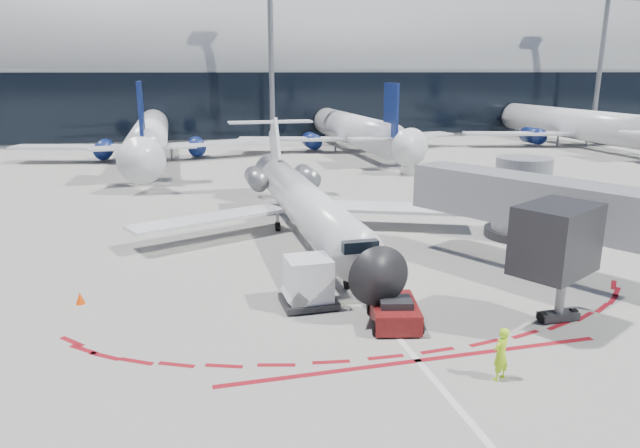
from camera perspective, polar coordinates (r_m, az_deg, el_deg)
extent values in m
plane|color=gray|center=(30.48, 1.07, -3.45)|extent=(260.00, 260.00, 0.00)
cube|color=silver|center=(32.32, 0.14, -2.35)|extent=(0.25, 40.00, 0.01)
cube|color=maroon|center=(20.49, 9.76, -13.32)|extent=(14.00, 0.25, 0.01)
cube|color=gray|center=(93.32, -9.66, 11.97)|extent=(150.00, 24.00, 10.00)
cylinder|color=gray|center=(93.20, -9.80, 15.04)|extent=(150.00, 24.00, 24.00)
cube|color=black|center=(81.33, -8.93, 11.57)|extent=(150.00, 0.20, 9.00)
cube|color=gray|center=(29.32, 20.78, 2.11)|extent=(8.22, 12.61, 2.30)
cube|color=black|center=(23.07, 22.53, -1.38)|extent=(3.86, 3.44, 2.60)
cylinder|color=slate|center=(24.57, 22.94, -6.36)|extent=(0.36, 0.36, 2.40)
cube|color=black|center=(24.93, 22.71, -8.46)|extent=(1.60, 0.60, 0.30)
cylinder|color=gray|center=(35.89, 19.47, 2.49)|extent=(3.20, 3.20, 4.80)
cylinder|color=black|center=(36.39, 19.18, -0.81)|extent=(4.00, 4.00, 0.50)
cylinder|color=slate|center=(76.98, -4.92, 17.10)|extent=(0.70, 0.70, 25.00)
cylinder|color=slate|center=(98.43, 26.36, 15.20)|extent=(0.70, 0.70, 25.00)
cylinder|color=silver|center=(33.34, -1.36, 1.93)|extent=(2.42, 19.74, 2.42)
cone|color=black|center=(23.03, 4.82, -4.17)|extent=(2.42, 2.51, 2.42)
cone|color=silver|center=(44.39, -4.67, 5.19)|extent=(2.42, 3.23, 2.42)
cube|color=black|center=(24.17, 3.75, -1.98)|extent=(1.53, 1.26, 0.49)
cube|color=silver|center=(34.09, -11.01, 0.56)|extent=(9.61, 5.70, 0.28)
cube|color=silver|center=(36.36, 6.76, 1.63)|extent=(9.61, 5.70, 0.28)
cube|color=silver|center=(43.20, -4.53, 7.81)|extent=(0.22, 4.21, 4.28)
cube|color=silver|center=(44.88, -4.98, 10.14)|extent=(6.46, 1.44, 0.14)
cylinder|color=slate|center=(40.59, -6.39, 4.54)|extent=(1.35, 3.05, 1.35)
cylinder|color=slate|center=(41.23, -1.30, 4.79)|extent=(1.35, 3.05, 1.35)
cylinder|color=black|center=(26.23, 2.70, -6.01)|extent=(0.20, 0.50, 0.50)
cylinder|color=black|center=(35.66, -4.25, -0.25)|extent=(0.27, 0.57, 0.57)
cylinder|color=black|center=(36.20, -0.05, 0.02)|extent=(0.27, 0.57, 0.57)
cylinder|color=slate|center=(26.15, 2.70, -5.51)|extent=(0.16, 0.16, 0.99)
cube|color=#4F0E0B|center=(22.89, 7.41, -8.74)|extent=(2.34, 3.14, 0.79)
cube|color=black|center=(22.44, 7.56, -7.77)|extent=(1.44, 1.30, 0.31)
cylinder|color=slate|center=(24.72, 6.72, -7.31)|extent=(0.59, 2.26, 0.09)
cylinder|color=black|center=(21.99, 5.59, -10.30)|extent=(0.36, 0.60, 0.56)
cylinder|color=black|center=(22.25, 9.94, -10.14)|extent=(0.36, 0.60, 0.56)
cylinder|color=black|center=(23.74, 5.02, -8.30)|extent=(0.36, 0.60, 0.56)
cylinder|color=black|center=(23.99, 9.04, -8.19)|extent=(0.36, 0.60, 0.56)
imported|color=#BAF319|center=(19.60, 17.63, -12.27)|extent=(0.78, 0.66, 1.81)
cube|color=black|center=(24.46, -1.14, -7.72)|extent=(2.32, 1.98, 0.25)
cube|color=silver|center=(24.08, -1.16, -5.47)|extent=(1.86, 1.74, 1.82)
cylinder|color=black|center=(23.64, -2.86, -8.81)|extent=(0.12, 0.23, 0.23)
cylinder|color=black|center=(24.06, 1.42, -8.35)|extent=(0.12, 0.23, 0.23)
cylinder|color=black|center=(24.97, -3.61, -7.48)|extent=(0.12, 0.23, 0.23)
cylinder|color=black|center=(25.37, 0.45, -7.08)|extent=(0.12, 0.23, 0.23)
cone|color=#FF4705|center=(26.67, -22.86, -6.83)|extent=(0.39, 0.39, 0.54)
cone|color=#FF4705|center=(22.38, 8.31, -9.96)|extent=(0.38, 0.38, 0.53)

